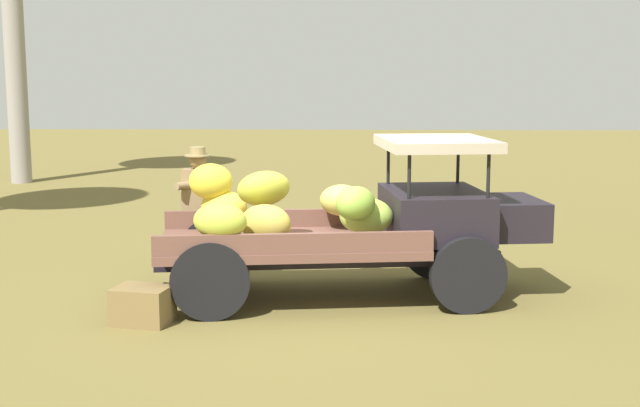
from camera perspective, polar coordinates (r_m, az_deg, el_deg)
ground_plane at (r=9.93m, az=1.21°, el=-6.40°), size 60.00×60.00×0.00m
truck at (r=9.79m, az=2.91°, el=-1.21°), size 4.59×2.20×1.86m
farmer at (r=11.02m, az=-8.24°, el=0.09°), size 0.53×0.47×1.67m
wooden_crate at (r=9.08m, az=-11.94°, el=-6.75°), size 0.66×0.57×0.39m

